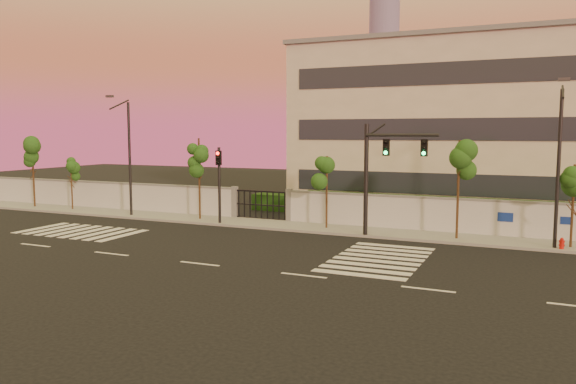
# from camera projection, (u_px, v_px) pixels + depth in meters

# --- Properties ---
(ground) EXTENTS (120.00, 120.00, 0.00)m
(ground) POSITION_uv_depth(u_px,v_px,m) (200.00, 264.00, 24.86)
(ground) COLOR black
(ground) RESTS_ON ground
(sidewalk) EXTENTS (60.00, 3.00, 0.15)m
(sidewalk) POSITION_uv_depth(u_px,v_px,m) (294.00, 226.00, 34.38)
(sidewalk) COLOR gray
(sidewalk) RESTS_ON ground
(perimeter_wall) EXTENTS (60.00, 0.36, 2.20)m
(perimeter_wall) POSITION_uv_depth(u_px,v_px,m) (305.00, 207.00, 35.60)
(perimeter_wall) COLOR #BBBDC2
(perimeter_wall) RESTS_ON ground
(hedge_row) EXTENTS (41.00, 4.25, 1.80)m
(hedge_row) POSITION_uv_depth(u_px,v_px,m) (335.00, 207.00, 37.68)
(hedge_row) COLOR #15350F
(hedge_row) RESTS_ON ground
(institutional_building) EXTENTS (24.40, 12.40, 12.25)m
(institutional_building) POSITION_uv_depth(u_px,v_px,m) (472.00, 127.00, 40.50)
(institutional_building) COLOR beige
(institutional_building) RESTS_ON ground
(distant_skyscraper) EXTENTS (16.00, 16.00, 118.00)m
(distant_skyscraper) POSITION_uv_depth(u_px,v_px,m) (384.00, 26.00, 298.79)
(distant_skyscraper) COLOR slate
(distant_skyscraper) RESTS_ON ground
(road_markings) EXTENTS (57.00, 7.62, 0.02)m
(road_markings) POSITION_uv_depth(u_px,v_px,m) (214.00, 245.00, 28.92)
(road_markings) COLOR silver
(road_markings) RESTS_ON ground
(street_tree_a) EXTENTS (1.63, 1.30, 5.42)m
(street_tree_a) POSITION_uv_depth(u_px,v_px,m) (33.00, 156.00, 42.71)
(street_tree_a) COLOR #382314
(street_tree_a) RESTS_ON ground
(street_tree_b) EXTENTS (1.31, 1.04, 3.97)m
(street_tree_b) POSITION_uv_depth(u_px,v_px,m) (71.00, 172.00, 41.30)
(street_tree_b) COLOR #382314
(street_tree_b) RESTS_ON ground
(street_tree_c) EXTENTS (1.51, 1.20, 5.43)m
(street_tree_c) POSITION_uv_depth(u_px,v_px,m) (199.00, 160.00, 36.48)
(street_tree_c) COLOR #382314
(street_tree_c) RESTS_ON ground
(street_tree_d) EXTENTS (1.37, 1.09, 4.42)m
(street_tree_d) POSITION_uv_depth(u_px,v_px,m) (327.00, 176.00, 33.14)
(street_tree_d) COLOR #382314
(street_tree_d) RESTS_ON ground
(street_tree_e) EXTENTS (1.61, 1.28, 5.40)m
(street_tree_e) POSITION_uv_depth(u_px,v_px,m) (459.00, 167.00, 29.70)
(street_tree_e) COLOR #382314
(street_tree_e) RESTS_ON ground
(street_tree_f) EXTENTS (1.52, 1.21, 4.25)m
(street_tree_f) POSITION_uv_depth(u_px,v_px,m) (574.00, 187.00, 27.48)
(street_tree_f) COLOR #382314
(street_tree_f) RESTS_ON ground
(traffic_signal_main) EXTENTS (3.96, 0.55, 6.27)m
(traffic_signal_main) POSITION_uv_depth(u_px,v_px,m) (380.00, 166.00, 30.43)
(traffic_signal_main) COLOR black
(traffic_signal_main) RESTS_ON ground
(traffic_signal_secondary) EXTENTS (0.38, 0.36, 4.88)m
(traffic_signal_secondary) POSITION_uv_depth(u_px,v_px,m) (219.00, 176.00, 34.92)
(traffic_signal_secondary) COLOR black
(traffic_signal_secondary) RESTS_ON ground
(streetlight_west) EXTENTS (0.49, 1.97, 8.20)m
(streetlight_west) POSITION_uv_depth(u_px,v_px,m) (128.00, 153.00, 38.07)
(streetlight_west) COLOR black
(streetlight_west) RESTS_ON ground
(streetlight_east) EXTENTS (0.49, 1.98, 8.25)m
(streetlight_east) POSITION_uv_depth(u_px,v_px,m) (559.00, 160.00, 27.05)
(streetlight_east) COLOR black
(streetlight_east) RESTS_ON ground
(fire_hydrant) EXTENTS (0.27, 0.26, 0.71)m
(fire_hydrant) POSITION_uv_depth(u_px,v_px,m) (562.00, 245.00, 27.30)
(fire_hydrant) COLOR red
(fire_hydrant) RESTS_ON ground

